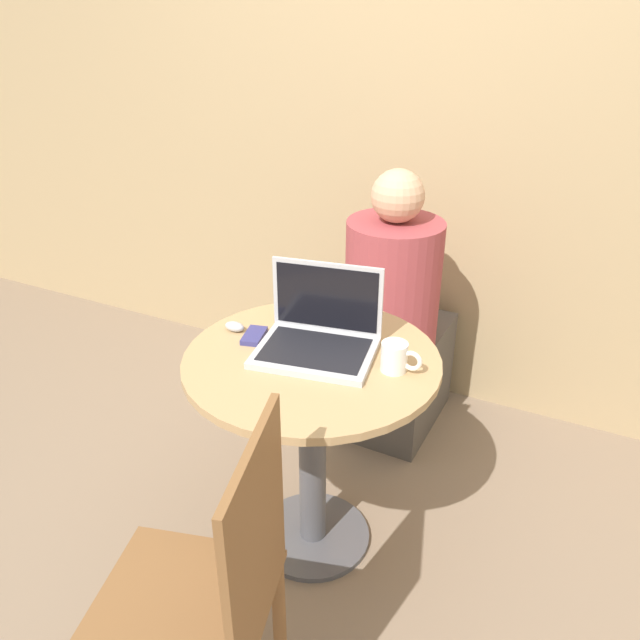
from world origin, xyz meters
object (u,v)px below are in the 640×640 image
cell_phone (254,336)px  laptop (319,335)px  person_seated (395,331)px  chair_empty (210,602)px

cell_phone → laptop: bearing=7.4°
laptop → person_seated: 0.74m
laptop → chair_empty: laptop is taller
laptop → chair_empty: bearing=-83.5°
laptop → cell_phone: bearing=-172.6°
laptop → cell_phone: (-0.21, -0.03, -0.04)m
cell_phone → chair_empty: bearing=-67.1°
cell_phone → chair_empty: chair_empty is taller
chair_empty → person_seated: size_ratio=0.81×
laptop → person_seated: (0.02, 0.67, -0.31)m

